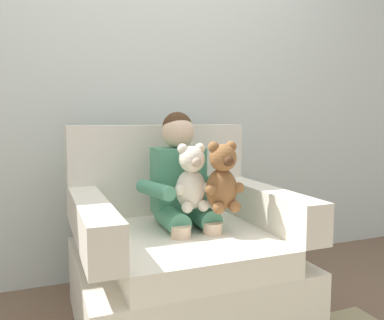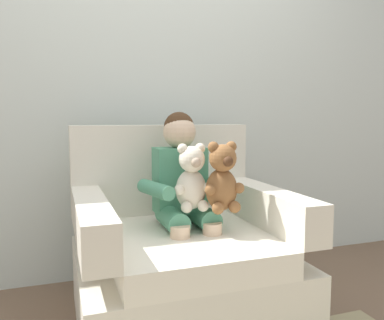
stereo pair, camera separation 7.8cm
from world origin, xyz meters
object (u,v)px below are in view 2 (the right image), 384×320
object	(u,v)px
armchair	(180,258)
plush_cream	(192,179)
plush_brown	(222,179)
seated_child	(184,185)

from	to	relation	value
armchair	plush_cream	bearing A→B (deg)	-71.37
armchair	plush_brown	world-z (taller)	armchair
armchair	plush_brown	bearing A→B (deg)	-45.18
seated_child	plush_cream	world-z (taller)	seated_child
plush_cream	plush_brown	xyz separation A→B (m)	(0.13, -0.07, 0.01)
plush_cream	plush_brown	size ratio (longest dim) A/B	0.97
armchair	plush_brown	xyz separation A→B (m)	(0.16, -0.16, 0.42)
plush_cream	armchair	bearing A→B (deg)	128.05
armchair	plush_brown	size ratio (longest dim) A/B	3.06
seated_child	plush_cream	xyz separation A→B (m)	(-0.00, -0.13, 0.05)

